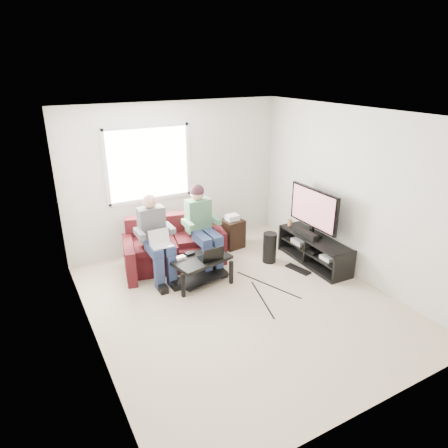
# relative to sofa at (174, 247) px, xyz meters

# --- Properties ---
(floor) EXTENTS (4.50, 4.50, 0.00)m
(floor) POSITION_rel_sofa_xyz_m (0.38, -1.55, -0.30)
(floor) COLOR beige
(floor) RESTS_ON ground
(ceiling) EXTENTS (4.50, 4.50, 0.00)m
(ceiling) POSITION_rel_sofa_xyz_m (0.38, -1.55, 2.30)
(ceiling) COLOR white
(ceiling) RESTS_ON wall_back
(wall_back) EXTENTS (4.50, 0.00, 4.50)m
(wall_back) POSITION_rel_sofa_xyz_m (0.38, 0.70, 1.00)
(wall_back) COLOR silver
(wall_back) RESTS_ON floor
(wall_front) EXTENTS (4.50, 0.00, 4.50)m
(wall_front) POSITION_rel_sofa_xyz_m (0.38, -3.80, 1.00)
(wall_front) COLOR silver
(wall_front) RESTS_ON floor
(wall_left) EXTENTS (0.00, 4.50, 4.50)m
(wall_left) POSITION_rel_sofa_xyz_m (-1.62, -1.55, 1.00)
(wall_left) COLOR silver
(wall_left) RESTS_ON floor
(wall_right) EXTENTS (0.00, 4.50, 4.50)m
(wall_right) POSITION_rel_sofa_xyz_m (2.38, -1.55, 1.00)
(wall_right) COLOR silver
(wall_right) RESTS_ON floor
(window) EXTENTS (1.48, 0.04, 1.28)m
(window) POSITION_rel_sofa_xyz_m (-0.12, 0.68, 1.30)
(window) COLOR white
(window) RESTS_ON wall_back
(sofa) EXTENTS (1.87, 1.08, 0.80)m
(sofa) POSITION_rel_sofa_xyz_m (0.00, 0.00, 0.00)
(sofa) COLOR #401012
(sofa) RESTS_ON floor
(person_left) EXTENTS (0.40, 0.71, 1.33)m
(person_left) POSITION_rel_sofa_xyz_m (-0.40, -0.29, 0.42)
(person_left) COLOR navy
(person_left) RESTS_ON sofa
(person_right) EXTENTS (0.40, 0.71, 1.37)m
(person_right) POSITION_rel_sofa_xyz_m (0.40, -0.27, 0.48)
(person_right) COLOR navy
(person_right) RESTS_ON sofa
(laptop_silver) EXTENTS (0.38, 0.33, 0.24)m
(laptop_silver) POSITION_rel_sofa_xyz_m (-0.40, -0.53, 0.39)
(laptop_silver) COLOR silver
(laptop_silver) RESTS_ON person_left
(coffee_table) EXTENTS (0.95, 0.70, 0.43)m
(coffee_table) POSITION_rel_sofa_xyz_m (0.11, -0.80, 0.01)
(coffee_table) COLOR black
(coffee_table) RESTS_ON floor
(laptop_black) EXTENTS (0.39, 0.32, 0.24)m
(laptop_black) POSITION_rel_sofa_xyz_m (0.23, -0.88, 0.25)
(laptop_black) COLOR black
(laptop_black) RESTS_ON coffee_table
(controller_a) EXTENTS (0.15, 0.11, 0.04)m
(controller_a) POSITION_rel_sofa_xyz_m (-0.17, -0.68, 0.15)
(controller_a) COLOR silver
(controller_a) RESTS_ON coffee_table
(controller_b) EXTENTS (0.15, 0.11, 0.04)m
(controller_b) POSITION_rel_sofa_xyz_m (0.01, -0.62, 0.15)
(controller_b) COLOR black
(controller_b) RESTS_ON coffee_table
(controller_c) EXTENTS (0.15, 0.10, 0.04)m
(controller_c) POSITION_rel_sofa_xyz_m (0.41, -0.65, 0.15)
(controller_c) COLOR gray
(controller_c) RESTS_ON coffee_table
(tv_stand) EXTENTS (0.48, 1.45, 0.48)m
(tv_stand) POSITION_rel_sofa_xyz_m (2.08, -1.12, -0.09)
(tv_stand) COLOR black
(tv_stand) RESTS_ON floor
(tv) EXTENTS (0.12, 1.10, 0.81)m
(tv) POSITION_rel_sofa_xyz_m (2.08, -1.02, 0.64)
(tv) COLOR black
(tv) RESTS_ON tv_stand
(soundbar) EXTENTS (0.12, 0.50, 0.10)m
(soundbar) POSITION_rel_sofa_xyz_m (1.96, -1.02, 0.23)
(soundbar) COLOR black
(soundbar) RESTS_ON tv_stand
(drink_cup) EXTENTS (0.08, 0.08, 0.12)m
(drink_cup) POSITION_rel_sofa_xyz_m (2.03, -0.49, 0.24)
(drink_cup) COLOR #B1744C
(drink_cup) RESTS_ON tv_stand
(console_white) EXTENTS (0.30, 0.22, 0.06)m
(console_white) POSITION_rel_sofa_xyz_m (2.08, -1.52, -0.02)
(console_white) COLOR silver
(console_white) RESTS_ON tv_stand
(console_grey) EXTENTS (0.34, 0.26, 0.08)m
(console_grey) POSITION_rel_sofa_xyz_m (2.08, -0.82, -0.01)
(console_grey) COLOR gray
(console_grey) RESTS_ON tv_stand
(console_black) EXTENTS (0.38, 0.30, 0.07)m
(console_black) POSITION_rel_sofa_xyz_m (2.08, -1.17, -0.01)
(console_black) COLOR black
(console_black) RESTS_ON tv_stand
(subwoofer) EXTENTS (0.23, 0.23, 0.52)m
(subwoofer) POSITION_rel_sofa_xyz_m (1.45, -0.71, -0.04)
(subwoofer) COLOR black
(subwoofer) RESTS_ON floor
(keyboard_floor) EXTENTS (0.24, 0.46, 0.02)m
(keyboard_floor) POSITION_rel_sofa_xyz_m (1.70, -1.19, -0.29)
(keyboard_floor) COLOR black
(keyboard_floor) RESTS_ON floor
(end_table) EXTENTS (0.36, 0.36, 0.63)m
(end_table) POSITION_rel_sofa_xyz_m (1.20, 0.12, -0.02)
(end_table) COLOR black
(end_table) RESTS_ON floor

